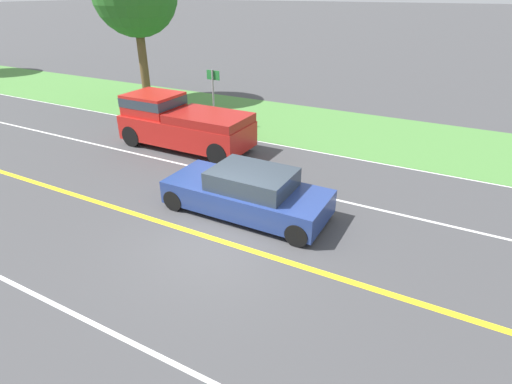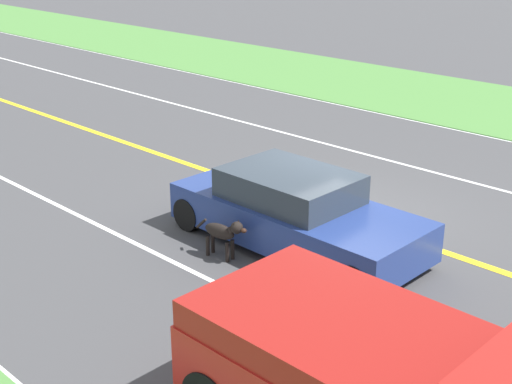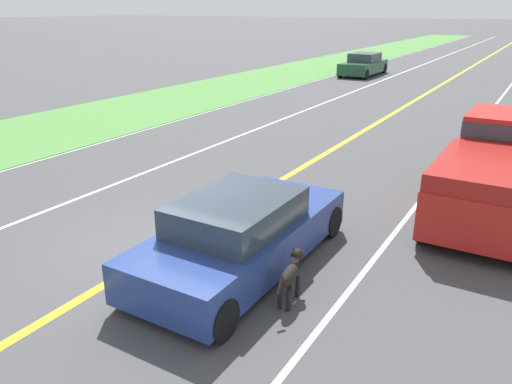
{
  "view_description": "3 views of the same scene",
  "coord_description": "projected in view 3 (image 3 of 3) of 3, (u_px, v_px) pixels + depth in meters",
  "views": [
    {
      "loc": [
        -6.99,
        -4.78,
        5.68
      ],
      "look_at": [
        1.32,
        -0.34,
        0.87
      ],
      "focal_mm": 28.0,
      "sensor_mm": 36.0,
      "label": 1
    },
    {
      "loc": [
        10.17,
        7.48,
        5.34
      ],
      "look_at": [
        2.4,
        -0.1,
        1.18
      ],
      "focal_mm": 50.0,
      "sensor_mm": 36.0,
      "label": 2
    },
    {
      "loc": [
        5.76,
        -6.45,
        4.27
      ],
      "look_at": [
        1.51,
        0.67,
        1.17
      ],
      "focal_mm": 35.0,
      "sensor_mm": 36.0,
      "label": 3
    }
  ],
  "objects": [
    {
      "name": "ground_plane",
      "position": [
        170.0,
        246.0,
        9.45
      ],
      "size": [
        400.0,
        400.0,
        0.0
      ],
      "primitive_type": "plane",
      "color": "#424244"
    },
    {
      "name": "centre_divider_line",
      "position": [
        169.0,
        246.0,
        9.45
      ],
      "size": [
        0.18,
        160.0,
        0.01
      ],
      "primitive_type": "cube",
      "color": "yellow",
      "rests_on": "ground"
    },
    {
      "name": "lane_dash_same_dir",
      "position": [
        343.0,
        298.0,
        7.77
      ],
      "size": [
        0.1,
        160.0,
        0.01
      ],
      "primitive_type": "cube",
      "color": "white",
      "rests_on": "ground"
    },
    {
      "name": "lane_dash_oncoming",
      "position": [
        48.0,
        210.0,
        11.13
      ],
      "size": [
        0.1,
        160.0,
        0.01
      ],
      "primitive_type": "cube",
      "color": "white",
      "rests_on": "ground"
    },
    {
      "name": "ego_car",
      "position": [
        242.0,
        234.0,
        8.52
      ],
      "size": [
        1.9,
        4.59,
        1.33
      ],
      "color": "navy",
      "rests_on": "ground"
    },
    {
      "name": "dog",
      "position": [
        291.0,
        272.0,
        7.57
      ],
      "size": [
        0.3,
        1.07,
        0.76
      ],
      "rotation": [
        0.0,
        0.0,
        0.13
      ],
      "color": "black",
      "rests_on": "ground"
    },
    {
      "name": "pickup_truck",
      "position": [
        498.0,
        168.0,
        10.71
      ],
      "size": [
        2.05,
        5.26,
        1.99
      ],
      "color": "red",
      "rests_on": "ground"
    },
    {
      "name": "oncoming_car",
      "position": [
        364.0,
        65.0,
        32.79
      ],
      "size": [
        1.9,
        4.58,
        1.42
      ],
      "rotation": [
        0.0,
        0.0,
        3.14
      ],
      "color": "#1E472D",
      "rests_on": "ground"
    }
  ]
}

